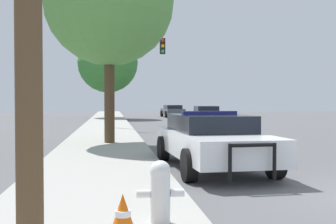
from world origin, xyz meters
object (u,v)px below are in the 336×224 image
object	(u,v)px
car_background_oncoming	(206,114)
traffic_cone	(123,215)
police_car	(212,139)
tree_sidewalk_near	(109,1)
tree_sidewalk_far	(108,63)
traffic_light	(132,63)
fire_hydrant	(160,190)
car_background_distant	(172,110)

from	to	relation	value
car_background_oncoming	traffic_cone	world-z (taller)	car_background_oncoming
police_car	tree_sidewalk_near	bearing A→B (deg)	-68.69
police_car	tree_sidewalk_far	world-z (taller)	tree_sidewalk_far
traffic_light	tree_sidewalk_far	size ratio (longest dim) A/B	0.68
fire_hydrant	car_background_oncoming	bearing A→B (deg)	75.71
car_background_oncoming	tree_sidewalk_near	distance (m)	15.81
car_background_oncoming	tree_sidewalk_far	bearing A→B (deg)	-50.96
fire_hydrant	car_background_oncoming	size ratio (longest dim) A/B	0.17
fire_hydrant	car_background_oncoming	world-z (taller)	car_background_oncoming
car_background_distant	tree_sidewalk_near	world-z (taller)	tree_sidewalk_near
car_background_oncoming	tree_sidewalk_near	size ratio (longest dim) A/B	0.62
police_car	traffic_cone	bearing A→B (deg)	63.59
tree_sidewalk_near	car_background_distant	bearing A→B (deg)	76.89
fire_hydrant	car_background_distant	size ratio (longest dim) A/B	0.18
traffic_light	tree_sidewalk_near	distance (m)	8.93
police_car	tree_sidewalk_near	xyz separation A→B (m)	(-2.46, 5.45, 4.53)
car_background_oncoming	traffic_cone	distance (m)	25.16
car_background_distant	traffic_cone	distance (m)	38.01
car_background_distant	tree_sidewalk_near	size ratio (longest dim) A/B	0.59
fire_hydrant	traffic_light	bearing A→B (deg)	88.23
car_background_oncoming	tree_sidewalk_near	bearing A→B (deg)	67.45
fire_hydrant	traffic_cone	size ratio (longest dim) A/B	1.60
car_background_distant	tree_sidewalk_near	bearing A→B (deg)	-105.69
car_background_distant	car_background_oncoming	bearing A→B (deg)	-90.52
tree_sidewalk_far	traffic_cone	size ratio (longest dim) A/B	15.86
traffic_light	traffic_cone	xyz separation A→B (m)	(-1.06, -19.45, -3.43)
car_background_distant	tree_sidewalk_far	world-z (taller)	tree_sidewalk_far
car_background_oncoming	car_background_distant	xyz separation A→B (m)	(-0.47, 13.22, -0.02)
traffic_cone	car_background_distant	bearing A→B (deg)	80.82
tree_sidewalk_far	traffic_cone	world-z (taller)	tree_sidewalk_far
traffic_cone	tree_sidewalk_far	bearing A→B (deg)	90.65
car_background_oncoming	traffic_light	bearing A→B (deg)	45.26
fire_hydrant	tree_sidewalk_far	distance (m)	33.94
traffic_light	tree_sidewalk_near	bearing A→B (deg)	-98.06
fire_hydrant	tree_sidewalk_near	world-z (taller)	tree_sidewalk_near
traffic_light	car_background_oncoming	xyz separation A→B (m)	(5.48, 4.85, -3.12)
car_background_distant	tree_sidewalk_near	xyz separation A→B (m)	(-6.24, -26.80, 4.58)
traffic_light	car_background_oncoming	distance (m)	7.95
police_car	traffic_light	xyz separation A→B (m)	(-1.23, 14.17, 3.10)
police_car	car_background_distant	world-z (taller)	police_car
police_car	traffic_cone	xyz separation A→B (m)	(-2.28, -5.28, -0.34)
traffic_light	traffic_cone	world-z (taller)	traffic_light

